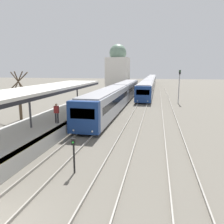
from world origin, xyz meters
name	(u,v)px	position (x,y,z in m)	size (l,w,h in m)	color
platform_canopy	(29,91)	(-3.73, 9.39, 3.86)	(4.00, 25.74, 2.98)	beige
person_on_platform	(57,112)	(-2.47, 11.23, 1.95)	(0.40, 0.22, 1.66)	#2D2D33
train_near	(119,94)	(0.00, 28.08, 1.71)	(2.69, 34.66, 3.09)	navy
train_far	(150,82)	(3.64, 61.35, 1.67)	(2.68, 65.51, 3.00)	navy
signal_post_near	(74,152)	(1.59, 4.77, 1.20)	(0.20, 0.21, 1.94)	black
signal_mast_far	(179,83)	(9.24, 31.13, 3.34)	(0.28, 0.29, 5.35)	gray
distant_domed_building	(118,69)	(-4.38, 51.18, 5.44)	(5.66, 5.66, 11.72)	silver
bare_tree_background	(20,98)	(-8.78, 15.44, 2.46)	(2.43, 1.53, 5.29)	#4C3D2D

